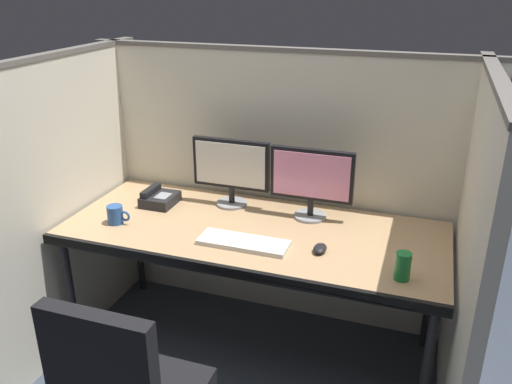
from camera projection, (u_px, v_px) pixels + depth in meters
cubicle_partition_rear at (278, 188)px, 3.00m from camera, size 2.21×0.06×1.57m
cubicle_partition_left at (72, 202)px, 2.82m from camera, size 0.06×1.41×1.57m
cubicle_partition_right at (466, 262)px, 2.22m from camera, size 0.06×1.41×1.57m
desk at (252, 239)px, 2.63m from camera, size 1.90×0.80×0.74m
monitor_left at (231, 168)px, 2.82m from camera, size 0.43×0.17×0.37m
monitor_right at (312, 179)px, 2.67m from camera, size 0.43×0.17×0.37m
keyboard_main at (243, 243)px, 2.47m from camera, size 0.43×0.15×0.02m
computer_mouse at (320, 248)px, 2.40m from camera, size 0.06×0.10×0.04m
desk_phone at (159, 198)px, 2.90m from camera, size 0.17×0.19×0.09m
soda_can at (403, 266)px, 2.17m from camera, size 0.07×0.07×0.12m
coffee_mug at (116, 215)px, 2.67m from camera, size 0.13×0.08×0.09m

